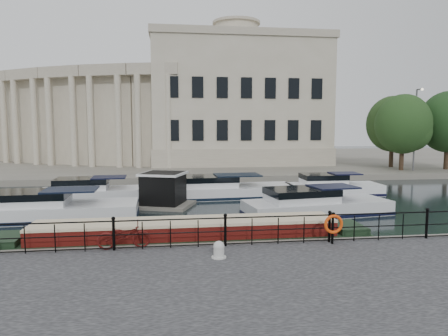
# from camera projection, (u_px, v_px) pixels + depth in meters

# --- Properties ---
(ground_plane) EXTENTS (160.00, 160.00, 0.00)m
(ground_plane) POSITION_uv_depth(u_px,v_px,m) (218.00, 243.00, 17.00)
(ground_plane) COLOR black
(ground_plane) RESTS_ON ground
(far_bank) EXTENTS (120.00, 42.00, 0.55)m
(far_bank) POSITION_uv_depth(u_px,v_px,m) (186.00, 160.00, 55.44)
(far_bank) COLOR #6B665B
(far_bank) RESTS_ON ground_plane
(railing) EXTENTS (24.14, 0.14, 1.22)m
(railing) POSITION_uv_depth(u_px,v_px,m) (225.00, 229.00, 14.65)
(railing) COLOR black
(railing) RESTS_ON near_quay
(civic_building) EXTENTS (53.55, 31.84, 16.85)m
(civic_building) POSITION_uv_depth(u_px,v_px,m) (179.00, 110.00, 50.38)
(civic_building) COLOR #ADA38C
(civic_building) RESTS_ON far_bank
(bicycle) EXTENTS (1.92, 0.83, 0.98)m
(bicycle) POSITION_uv_depth(u_px,v_px,m) (124.00, 235.00, 14.35)
(bicycle) COLOR #4E100E
(bicycle) RESTS_ON near_quay
(mooring_bollard) EXTENTS (0.51, 0.51, 0.57)m
(mooring_bollard) POSITION_uv_depth(u_px,v_px,m) (219.00, 250.00, 13.38)
(mooring_bollard) COLOR #B6B6B2
(mooring_bollard) RESTS_ON near_quay
(life_ring_post) EXTENTS (0.73, 0.20, 1.19)m
(life_ring_post) POSITION_uv_depth(u_px,v_px,m) (333.00, 225.00, 14.85)
(life_ring_post) COLOR black
(life_ring_post) RESTS_ON near_quay
(narrowboat) EXTENTS (15.05, 2.11, 1.55)m
(narrowboat) POSITION_uv_depth(u_px,v_px,m) (187.00, 240.00, 16.10)
(narrowboat) COLOR black
(narrowboat) RESTS_ON ground_plane
(harbour_hut) EXTENTS (4.17, 3.82, 2.22)m
(harbour_hut) POSITION_uv_depth(u_px,v_px,m) (163.00, 191.00, 24.70)
(harbour_hut) COLOR #6B665B
(harbour_hut) RESTS_ON ground_plane
(cabin_cruisers) EXTENTS (26.30, 9.99, 1.99)m
(cabin_cruisers) POSITION_uv_depth(u_px,v_px,m) (198.00, 199.00, 25.32)
(cabin_cruisers) COLOR silver
(cabin_cruisers) RESTS_ON ground_plane
(trees) EXTENTS (10.64, 8.54, 8.03)m
(trees) POSITION_uv_depth(u_px,v_px,m) (418.00, 125.00, 41.18)
(trees) COLOR black
(trees) RESTS_ON far_bank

